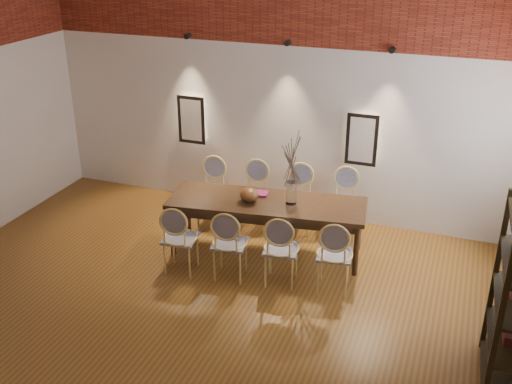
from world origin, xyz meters
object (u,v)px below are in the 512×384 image
(chair_far_c, at_px, (298,201))
(book, at_px, (258,193))
(chair_far_b, at_px, (254,197))
(bowl, at_px, (249,195))
(chair_near_d, at_px, (335,254))
(chair_near_c, at_px, (281,249))
(chair_far_a, at_px, (211,193))
(chair_near_b, at_px, (230,243))
(chair_near_a, at_px, (180,238))
(chair_far_d, at_px, (344,205))
(vase, at_px, (291,193))
(dining_table, at_px, (267,227))

(chair_far_c, xyz_separation_m, book, (-0.40, -0.57, 0.30))
(chair_far_b, bearing_deg, bowl, 97.15)
(chair_near_d, bearing_deg, chair_near_c, 180.00)
(chair_far_a, relative_size, chair_far_c, 1.00)
(chair_near_c, bearing_deg, chair_far_c, 90.00)
(chair_near_b, bearing_deg, chair_far_a, 114.79)
(chair_far_a, distance_m, book, 0.99)
(chair_near_a, height_order, bowl, chair_near_a)
(chair_far_d, bearing_deg, chair_near_b, 47.27)
(chair_near_c, bearing_deg, chair_near_b, 180.00)
(chair_far_a, bearing_deg, bowl, 134.61)
(bowl, height_order, book, bowl)
(chair_far_c, height_order, bowl, chair_far_c)
(chair_far_d, distance_m, vase, 1.03)
(chair_near_a, relative_size, bowl, 3.92)
(chair_far_b, bearing_deg, chair_near_c, 114.79)
(chair_far_b, bearing_deg, dining_table, 114.79)
(chair_far_a, distance_m, chair_far_b, 0.64)
(vase, distance_m, book, 0.53)
(chair_far_b, bearing_deg, chair_far_a, -0.00)
(chair_far_a, relative_size, vase, 3.13)
(chair_far_b, bearing_deg, vase, 132.70)
(chair_near_a, relative_size, chair_far_c, 1.00)
(chair_near_b, relative_size, chair_far_c, 1.00)
(chair_near_d, distance_m, book, 1.44)
(chair_near_a, relative_size, vase, 3.13)
(chair_near_c, height_order, chair_near_d, same)
(book, bearing_deg, chair_near_c, -53.22)
(chair_near_a, height_order, chair_near_c, same)
(chair_far_b, xyz_separation_m, bowl, (0.20, -0.72, 0.37))
(chair_near_a, height_order, chair_far_c, same)
(chair_near_c, height_order, chair_far_b, same)
(chair_far_c, bearing_deg, dining_table, 65.21)
(chair_near_b, distance_m, chair_far_d, 1.88)
(vase, bearing_deg, chair_near_c, -81.81)
(chair_far_a, distance_m, bowl, 1.10)
(chair_near_b, xyz_separation_m, chair_far_a, (-0.83, 1.27, 0.00))
(chair_far_c, relative_size, chair_far_d, 1.00)
(chair_near_a, height_order, chair_far_b, same)
(chair_near_c, bearing_deg, chair_near_a, -180.00)
(chair_near_a, xyz_separation_m, chair_near_c, (1.26, 0.18, 0.00))
(chair_near_c, distance_m, bowl, 0.92)
(dining_table, bearing_deg, chair_near_b, -114.79)
(chair_far_a, distance_m, chair_far_d, 1.91)
(dining_table, height_order, bowl, bowl)
(chair_near_a, bearing_deg, chair_far_d, 35.82)
(chair_far_c, relative_size, bowl, 3.92)
(dining_table, relative_size, chair_near_a, 2.71)
(chair_near_c, distance_m, chair_far_b, 1.52)
(chair_near_c, bearing_deg, chair_near_d, -0.00)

